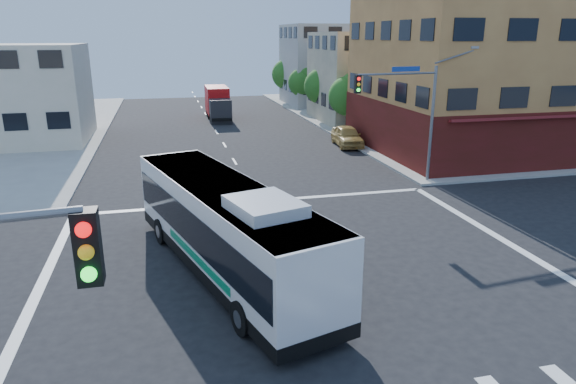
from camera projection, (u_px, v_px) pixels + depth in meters
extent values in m
plane|color=black|center=(305.00, 277.00, 19.20)|extent=(120.00, 120.00, 0.00)
cube|color=gray|center=(515.00, 113.00, 59.61)|extent=(50.00, 50.00, 0.15)
cube|color=#C48A46|center=(495.00, 58.00, 38.86)|extent=(18.00, 15.00, 14.00)
cube|color=#561413|center=(487.00, 124.00, 40.32)|extent=(18.09, 15.08, 4.00)
cube|color=maroon|center=(556.00, 117.00, 33.26)|extent=(16.00, 1.60, 0.51)
cube|color=beige|center=(376.00, 77.00, 53.31)|extent=(12.00, 10.00, 9.00)
cube|color=#A0A09B|center=(333.00, 65.00, 66.17)|extent=(12.00, 10.00, 10.00)
cube|color=beige|center=(8.00, 95.00, 42.05)|extent=(12.00, 10.00, 8.00)
cylinder|color=slate|center=(431.00, 126.00, 30.65)|extent=(0.18, 0.18, 7.00)
cylinder|color=slate|center=(398.00, 74.00, 28.94)|extent=(5.01, 0.62, 0.12)
cube|color=black|center=(358.00, 84.00, 28.29)|extent=(0.32, 0.30, 1.00)
sphere|color=#FF0C0C|center=(359.00, 79.00, 28.04)|extent=(0.20, 0.20, 0.20)
sphere|color=yellow|center=(359.00, 84.00, 28.13)|extent=(0.20, 0.20, 0.20)
sphere|color=#19FF33|center=(358.00, 90.00, 28.22)|extent=(0.20, 0.20, 0.20)
cube|color=navy|center=(406.00, 69.00, 29.03)|extent=(1.80, 0.22, 0.28)
cube|color=gray|center=(474.00, 47.00, 30.13)|extent=(0.50, 0.22, 0.14)
cube|color=black|center=(88.00, 247.00, 6.53)|extent=(0.32, 0.30, 1.00)
sphere|color=#FF0C0C|center=(83.00, 230.00, 6.28)|extent=(0.20, 0.20, 0.20)
sphere|color=yellow|center=(86.00, 252.00, 6.37)|extent=(0.20, 0.20, 0.20)
sphere|color=#19FF33|center=(89.00, 274.00, 6.46)|extent=(0.20, 0.20, 0.20)
cylinder|color=#352113|center=(347.00, 122.00, 47.60)|extent=(0.28, 0.28, 1.92)
sphere|color=#1E5418|center=(348.00, 96.00, 46.89)|extent=(3.60, 3.60, 3.60)
sphere|color=#1E5418|center=(354.00, 86.00, 46.44)|extent=(2.52, 2.52, 2.52)
cylinder|color=#352113|center=(321.00, 110.00, 55.02)|extent=(0.28, 0.28, 1.99)
sphere|color=#1E5418|center=(322.00, 86.00, 54.28)|extent=(3.80, 3.80, 3.80)
sphere|color=#1E5418|center=(327.00, 77.00, 53.81)|extent=(2.66, 2.66, 2.66)
cylinder|color=#352113|center=(302.00, 102.00, 62.47)|extent=(0.28, 0.28, 1.89)
sphere|color=#1E5418|center=(302.00, 82.00, 61.79)|extent=(3.40, 3.40, 3.40)
sphere|color=#1E5418|center=(306.00, 75.00, 61.35)|extent=(2.38, 2.38, 2.38)
cylinder|color=#352113|center=(287.00, 94.00, 69.88)|extent=(0.28, 0.28, 2.03)
sphere|color=#1E5418|center=(287.00, 74.00, 69.11)|extent=(4.00, 4.00, 4.00)
sphere|color=#1E5418|center=(290.00, 67.00, 68.63)|extent=(2.80, 2.80, 2.80)
cube|color=black|center=(227.00, 259.00, 19.40)|extent=(6.26, 13.16, 0.48)
cube|color=silver|center=(225.00, 226.00, 19.02)|extent=(6.24, 13.13, 3.06)
cube|color=black|center=(225.00, 221.00, 18.96)|extent=(6.18, 12.77, 1.34)
cube|color=black|center=(172.00, 183.00, 24.27)|extent=(2.43, 0.77, 1.45)
cube|color=#E5590C|center=(170.00, 161.00, 23.99)|extent=(1.98, 0.63, 0.30)
cube|color=silver|center=(224.00, 188.00, 18.59)|extent=(6.11, 12.86, 0.13)
cube|color=silver|center=(265.00, 206.00, 15.85)|extent=(2.50, 2.80, 0.39)
cube|color=#08784C|center=(196.00, 258.00, 18.14)|extent=(1.68, 5.67, 0.30)
cube|color=#08784C|center=(265.00, 243.00, 19.46)|extent=(1.68, 5.67, 0.30)
cylinder|color=black|center=(161.00, 231.00, 22.21)|extent=(0.62, 1.16, 1.12)
cylinder|color=#99999E|center=(158.00, 232.00, 22.14)|extent=(0.20, 0.55, 0.56)
cylinder|color=black|center=(217.00, 221.00, 23.44)|extent=(0.62, 1.16, 1.12)
cylinder|color=#99999E|center=(220.00, 220.00, 23.51)|extent=(0.20, 0.55, 0.56)
cylinder|color=black|center=(242.00, 318.00, 15.39)|extent=(0.62, 1.16, 1.12)
cylinder|color=#99999E|center=(238.00, 319.00, 15.31)|extent=(0.20, 0.55, 0.56)
cylinder|color=black|center=(314.00, 297.00, 16.61)|extent=(0.62, 1.16, 1.12)
cylinder|color=#99999E|center=(318.00, 296.00, 16.68)|extent=(0.20, 0.55, 0.56)
cube|color=#232328|center=(221.00, 111.00, 52.63)|extent=(2.19, 2.09, 2.44)
cube|color=black|center=(221.00, 109.00, 51.69)|extent=(1.97, 0.10, 0.94)
cube|color=red|center=(217.00, 100.00, 55.73)|extent=(2.32, 5.28, 2.81)
cube|color=black|center=(218.00, 115.00, 55.11)|extent=(2.17, 7.53, 0.28)
cylinder|color=black|center=(211.00, 119.00, 52.81)|extent=(0.28, 0.94, 0.94)
cylinder|color=black|center=(230.00, 118.00, 53.23)|extent=(0.28, 0.94, 0.94)
cylinder|color=black|center=(209.00, 115.00, 55.35)|extent=(0.28, 0.94, 0.94)
cylinder|color=black|center=(227.00, 114.00, 55.77)|extent=(0.28, 0.94, 0.94)
cylinder|color=black|center=(207.00, 112.00, 57.53)|extent=(0.28, 0.94, 0.94)
cylinder|color=black|center=(225.00, 111.00, 57.95)|extent=(0.28, 0.94, 0.94)
imported|color=tan|center=(347.00, 136.00, 41.79)|extent=(2.39, 4.97, 1.64)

